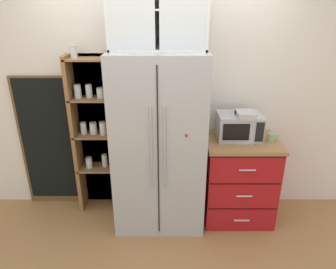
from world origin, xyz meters
TOP-DOWN VIEW (x-y plane):
  - ground_plane at (0.00, 0.00)m, footprint 10.63×10.63m
  - wall_back_cream at (0.00, 0.40)m, footprint 4.93×0.10m
  - refrigerator at (0.00, 0.02)m, footprint 0.90×0.68m
  - pantry_shelf_column at (-0.71, 0.29)m, footprint 0.47×0.28m
  - counter_cabinet at (0.85, 0.06)m, footprint 0.75×0.61m
  - microwave at (0.82, 0.11)m, footprint 0.44×0.33m
  - coffee_maker at (0.85, 0.07)m, footprint 0.17×0.20m
  - mug_sage at (1.13, 0.02)m, footprint 0.11×0.08m
  - bottle_amber at (0.85, 0.13)m, footprint 0.06×0.06m
  - upper_cabinet at (0.00, 0.07)m, footprint 0.87×0.32m
  - chalkboard_menu at (-1.27, 0.33)m, footprint 0.60×0.04m

SIDE VIEW (x-z plane):
  - ground_plane at x=0.00m, z-range 0.00..0.00m
  - counter_cabinet at x=0.85m, z-range 0.00..0.93m
  - chalkboard_menu at x=-1.27m, z-range 0.00..1.54m
  - refrigerator at x=0.00m, z-range 0.00..1.82m
  - pantry_shelf_column at x=-0.71m, z-range 0.00..1.85m
  - mug_sage at x=1.13m, z-range 0.93..1.02m
  - bottle_amber at x=0.85m, z-range 0.91..1.20m
  - microwave at x=0.82m, z-range 0.93..1.19m
  - coffee_maker at x=0.85m, z-range 0.93..1.24m
  - wall_back_cream at x=0.00m, z-range 0.00..2.55m
  - upper_cabinet at x=0.00m, z-range 1.82..2.50m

